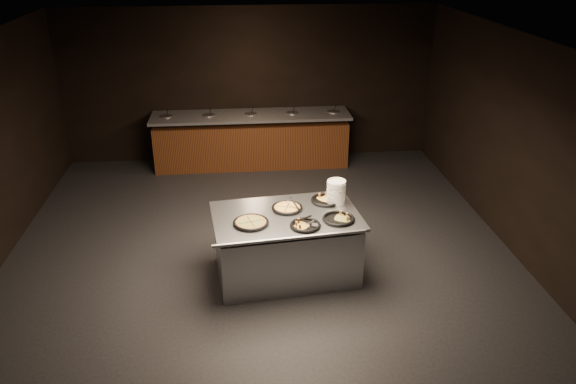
% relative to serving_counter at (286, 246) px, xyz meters
% --- Properties ---
extents(room, '(7.02, 8.02, 2.92)m').
position_rel_serving_counter_xyz_m(room, '(-0.30, 0.32, 1.03)').
color(room, black).
rests_on(room, ground).
extents(salad_bar, '(3.70, 0.83, 1.18)m').
position_rel_serving_counter_xyz_m(salad_bar, '(-0.30, 3.88, 0.02)').
color(salad_bar, brown).
rests_on(salad_bar, ground).
extents(serving_counter, '(1.94, 1.36, 0.87)m').
position_rel_serving_counter_xyz_m(serving_counter, '(0.00, 0.00, 0.00)').
color(serving_counter, silver).
rests_on(serving_counter, ground).
extents(plate_stack, '(0.24, 0.24, 0.31)m').
position_rel_serving_counter_xyz_m(plate_stack, '(0.68, 0.28, 0.61)').
color(plate_stack, white).
rests_on(plate_stack, serving_counter).
extents(pan_veggie_whole, '(0.44, 0.44, 0.04)m').
position_rel_serving_counter_xyz_m(pan_veggie_whole, '(-0.44, -0.20, 0.47)').
color(pan_veggie_whole, black).
rests_on(pan_veggie_whole, serving_counter).
extents(pan_cheese_whole, '(0.40, 0.40, 0.04)m').
position_rel_serving_counter_xyz_m(pan_cheese_whole, '(0.03, 0.15, 0.47)').
color(pan_cheese_whole, black).
rests_on(pan_cheese_whole, serving_counter).
extents(pan_cheese_slices_a, '(0.40, 0.40, 0.04)m').
position_rel_serving_counter_xyz_m(pan_cheese_slices_a, '(0.56, 0.33, 0.47)').
color(pan_cheese_slices_a, black).
rests_on(pan_cheese_slices_a, serving_counter).
extents(pan_cheese_slices_b, '(0.37, 0.37, 0.04)m').
position_rel_serving_counter_xyz_m(pan_cheese_slices_b, '(0.20, -0.33, 0.47)').
color(pan_cheese_slices_b, black).
rests_on(pan_cheese_slices_b, serving_counter).
extents(pan_veggie_slices, '(0.40, 0.40, 0.04)m').
position_rel_serving_counter_xyz_m(pan_veggie_slices, '(0.63, -0.20, 0.47)').
color(pan_veggie_slices, black).
rests_on(pan_veggie_slices, serving_counter).
extents(server_left, '(0.23, 0.27, 0.16)m').
position_rel_serving_counter_xyz_m(server_left, '(0.09, 0.16, 0.53)').
color(server_left, silver).
rests_on(server_left, serving_counter).
extents(server_right, '(0.30, 0.14, 0.15)m').
position_rel_serving_counter_xyz_m(server_right, '(0.23, -0.31, 0.52)').
color(server_right, silver).
rests_on(server_right, serving_counter).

